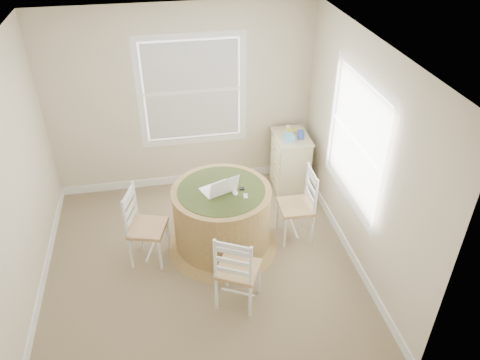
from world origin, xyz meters
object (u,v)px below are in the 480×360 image
object	(u,v)px
round_table	(222,216)
chair_near	(238,269)
chair_left	(148,228)
laptop	(219,189)
corner_chest	(290,162)
chair_right	(296,206)

from	to	relation	value
round_table	chair_near	world-z (taller)	chair_near
chair_left	laptop	distance (m)	0.94
chair_near	laptop	distance (m)	0.99
chair_left	laptop	size ratio (longest dim) A/B	2.07
round_table	chair_left	xyz separation A→B (m)	(-0.88, -0.07, 0.02)
laptop	corner_chest	xyz separation A→B (m)	(1.18, 1.11, -0.45)
chair_right	laptop	distance (m)	1.02
round_table	corner_chest	distance (m)	1.59
chair_right	corner_chest	size ratio (longest dim) A/B	1.13
chair_left	corner_chest	size ratio (longest dim) A/B	1.13
chair_near	laptop	world-z (taller)	laptop
chair_left	corner_chest	world-z (taller)	chair_left
round_table	chair_left	distance (m)	0.88
corner_chest	chair_near	bearing A→B (deg)	-118.39
chair_right	corner_chest	bearing A→B (deg)	169.29
chair_near	corner_chest	bearing A→B (deg)	-92.23
chair_right	chair_near	bearing A→B (deg)	-42.58
round_table	laptop	distance (m)	0.42
chair_left	laptop	xyz separation A→B (m)	(0.86, 0.06, 0.40)
chair_left	chair_near	size ratio (longest dim) A/B	1.00
chair_left	corner_chest	xyz separation A→B (m)	(2.03, 1.17, -0.05)
round_table	corner_chest	size ratio (longest dim) A/B	1.60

